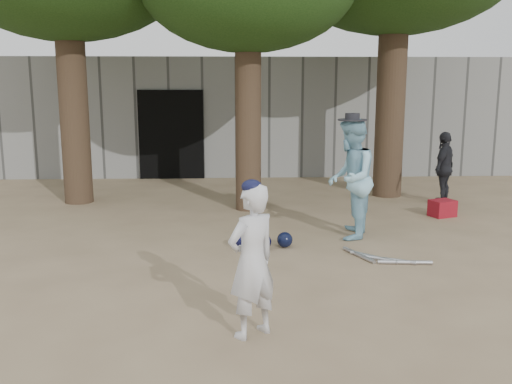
{
  "coord_description": "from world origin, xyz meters",
  "views": [
    {
      "loc": [
        0.26,
        -6.43,
        2.39
      ],
      "look_at": [
        0.6,
        1.0,
        0.95
      ],
      "focal_mm": 40.0,
      "sensor_mm": 36.0,
      "label": 1
    }
  ],
  "objects_px": {
    "boy_player": "(252,261)",
    "spectator_dark": "(444,168)",
    "spectator_blue": "(350,179)",
    "red_bag": "(442,208)"
  },
  "relations": [
    {
      "from": "boy_player",
      "to": "spectator_dark",
      "type": "bearing_deg",
      "value": -161.83
    },
    {
      "from": "spectator_blue",
      "to": "red_bag",
      "type": "height_order",
      "value": "spectator_blue"
    },
    {
      "from": "spectator_blue",
      "to": "spectator_dark",
      "type": "bearing_deg",
      "value": 151.79
    },
    {
      "from": "boy_player",
      "to": "red_bag",
      "type": "distance_m",
      "value": 6.01
    },
    {
      "from": "spectator_blue",
      "to": "red_bag",
      "type": "xyz_separation_m",
      "value": [
        1.98,
        1.32,
        -0.78
      ]
    },
    {
      "from": "red_bag",
      "to": "boy_player",
      "type": "bearing_deg",
      "value": -127.24
    },
    {
      "from": "boy_player",
      "to": "spectator_blue",
      "type": "xyz_separation_m",
      "value": [
        1.65,
        3.44,
        0.19
      ]
    },
    {
      "from": "spectator_dark",
      "to": "red_bag",
      "type": "xyz_separation_m",
      "value": [
        -0.4,
        -1.08,
        -0.57
      ]
    },
    {
      "from": "boy_player",
      "to": "spectator_dark",
      "type": "xyz_separation_m",
      "value": [
        4.02,
        5.85,
        -0.02
      ]
    },
    {
      "from": "spectator_dark",
      "to": "red_bag",
      "type": "relative_size",
      "value": 3.42
    }
  ]
}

